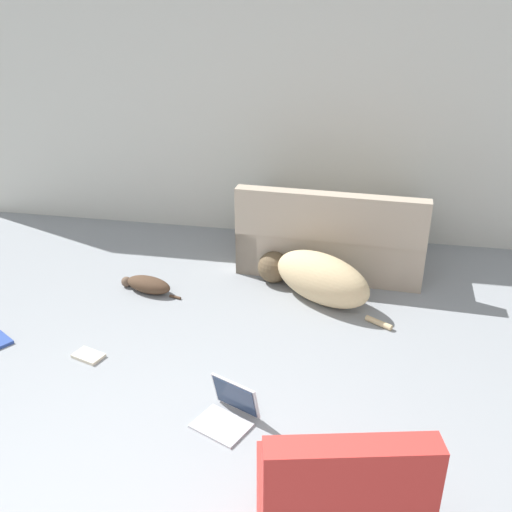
{
  "coord_description": "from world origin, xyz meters",
  "views": [
    {
      "loc": [
        1.02,
        -1.43,
        2.41
      ],
      "look_at": [
        0.32,
        2.24,
        0.65
      ],
      "focal_mm": 40.0,
      "sensor_mm": 36.0,
      "label": 1
    }
  ],
  "objects_px": {
    "book_cream": "(89,356)",
    "dog": "(315,277)",
    "couch": "(332,239)",
    "cat": "(147,285)",
    "laptop_open": "(230,408)"
  },
  "relations": [
    {
      "from": "cat",
      "to": "book_cream",
      "type": "bearing_deg",
      "value": 100.52
    },
    {
      "from": "couch",
      "to": "laptop_open",
      "type": "relative_size",
      "value": 4.07
    },
    {
      "from": "couch",
      "to": "book_cream",
      "type": "xyz_separation_m",
      "value": [
        -1.6,
        -1.87,
        -0.25
      ]
    },
    {
      "from": "laptop_open",
      "to": "book_cream",
      "type": "xyz_separation_m",
      "value": [
        -1.15,
        0.44,
        -0.07
      ]
    },
    {
      "from": "book_cream",
      "to": "dog",
      "type": "bearing_deg",
      "value": 37.66
    },
    {
      "from": "cat",
      "to": "laptop_open",
      "type": "relative_size",
      "value": 1.43
    },
    {
      "from": "couch",
      "to": "dog",
      "type": "distance_m",
      "value": 0.71
    },
    {
      "from": "couch",
      "to": "laptop_open",
      "type": "bearing_deg",
      "value": 81.62
    },
    {
      "from": "couch",
      "to": "cat",
      "type": "relative_size",
      "value": 2.84
    },
    {
      "from": "laptop_open",
      "to": "book_cream",
      "type": "distance_m",
      "value": 1.23
    },
    {
      "from": "book_cream",
      "to": "couch",
      "type": "bearing_deg",
      "value": 49.31
    },
    {
      "from": "dog",
      "to": "laptop_open",
      "type": "relative_size",
      "value": 2.95
    },
    {
      "from": "couch",
      "to": "cat",
      "type": "height_order",
      "value": "couch"
    },
    {
      "from": "couch",
      "to": "book_cream",
      "type": "height_order",
      "value": "couch"
    },
    {
      "from": "cat",
      "to": "dog",
      "type": "bearing_deg",
      "value": -159.41
    }
  ]
}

